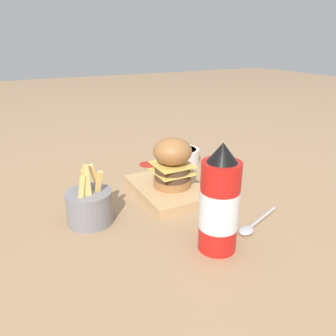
% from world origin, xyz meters
% --- Properties ---
extents(ground_plane, '(6.00, 6.00, 0.00)m').
position_xyz_m(ground_plane, '(0.00, 0.00, 0.00)').
color(ground_plane, '#9E7A56').
extents(serving_board, '(0.24, 0.17, 0.02)m').
position_xyz_m(serving_board, '(-0.05, 0.03, 0.01)').
color(serving_board, tan).
rests_on(serving_board, ground_plane).
extents(burger, '(0.10, 0.10, 0.13)m').
position_xyz_m(burger, '(-0.04, 0.04, 0.09)').
color(burger, '#9E6638').
rests_on(burger, serving_board).
extents(ketchup_bottle, '(0.08, 0.08, 0.22)m').
position_xyz_m(ketchup_bottle, '(0.22, -0.00, 0.10)').
color(ketchup_bottle, red).
rests_on(ketchup_bottle, ground_plane).
extents(fries_basket, '(0.10, 0.10, 0.14)m').
position_xyz_m(fries_basket, '(-0.00, -0.20, 0.04)').
color(fries_basket, slate).
rests_on(fries_basket, ground_plane).
extents(side_bowl, '(0.11, 0.11, 0.05)m').
position_xyz_m(side_bowl, '(-0.24, 0.18, 0.03)').
color(side_bowl, silver).
rests_on(side_bowl, ground_plane).
extents(spoon, '(0.07, 0.15, 0.01)m').
position_xyz_m(spoon, '(0.20, 0.11, 0.01)').
color(spoon, '#B2B2B7').
rests_on(spoon, ground_plane).
extents(ketchup_puddle, '(0.06, 0.06, 0.00)m').
position_xyz_m(ketchup_puddle, '(-0.27, 0.07, 0.00)').
color(ketchup_puddle, '#B21E14').
rests_on(ketchup_puddle, ground_plane).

